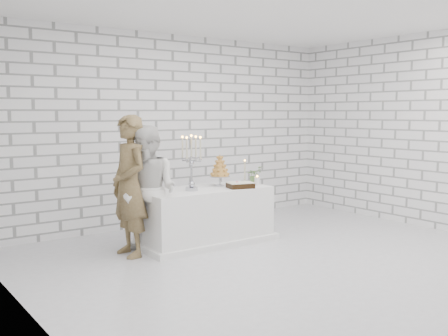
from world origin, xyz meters
TOP-DOWN VIEW (x-y plane):
  - ground at (0.00, 0.00)m, footprint 6.00×5.00m
  - ceiling at (0.00, 0.00)m, footprint 6.00×5.00m
  - wall_back at (0.00, 2.50)m, footprint 6.00×0.01m
  - wall_left at (-3.00, 0.00)m, footprint 0.01×5.00m
  - wall_right at (3.00, 0.00)m, footprint 0.01×5.00m
  - cake_table at (-0.32, 1.13)m, footprint 1.80×0.80m
  - groom at (-1.43, 1.14)m, footprint 0.43×0.65m
  - bride at (-1.23, 1.03)m, footprint 0.89×0.98m
  - candelabra at (-0.57, 1.07)m, footprint 0.37×0.37m
  - croquembouche at (-0.01, 1.22)m, footprint 0.36×0.36m
  - chocolate_cake at (0.10, 0.88)m, footprint 0.39×0.32m
  - pillar_candle at (0.46, 0.95)m, footprint 0.08×0.08m
  - extra_taper at (0.47, 1.26)m, footprint 0.07×0.07m
  - flowers at (0.53, 1.11)m, footprint 0.28×0.27m

SIDE VIEW (x-z plane):
  - ground at x=0.00m, z-range -0.01..0.01m
  - cake_table at x=-0.32m, z-range 0.00..0.75m
  - chocolate_cake at x=0.10m, z-range 0.75..0.83m
  - pillar_candle at x=0.46m, z-range 0.75..0.87m
  - bride at x=-1.23m, z-range 0.00..1.63m
  - groom at x=-1.43m, z-range 0.00..1.75m
  - flowers at x=0.53m, z-range 0.75..1.00m
  - extra_taper at x=0.47m, z-range 0.75..1.07m
  - croquembouche at x=-0.01m, z-range 0.75..1.20m
  - candelabra at x=-0.57m, z-range 0.75..1.49m
  - wall_back at x=0.00m, z-range 0.00..3.00m
  - wall_left at x=-3.00m, z-range 0.00..3.00m
  - wall_right at x=3.00m, z-range 0.00..3.00m
  - ceiling at x=0.00m, z-range 3.00..3.00m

